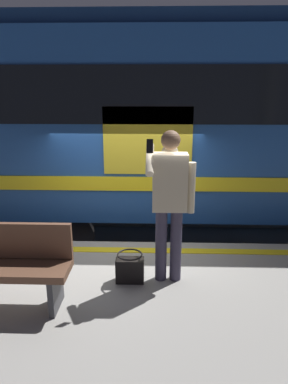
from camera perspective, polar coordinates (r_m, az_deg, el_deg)
name	(u,v)px	position (r m, az deg, el deg)	size (l,w,h in m)	color
ground_plane	(125,293)	(5.91, -3.16, -16.13)	(24.53, 24.53, 0.00)	#4C4742
platform	(109,354)	(4.14, -5.74, -24.93)	(13.86, 3.78, 0.91)	gray
safety_line	(122,250)	(5.21, -3.61, -9.46)	(13.59, 0.16, 0.01)	yellow
track_rail_near	(131,249)	(7.15, -2.16, -9.29)	(18.02, 0.08, 0.16)	slate
track_rail_far	(135,223)	(8.46, -1.49, -5.08)	(18.02, 0.08, 0.16)	slate
train_carriage	(232,118)	(7.32, 14.16, 11.74)	(9.39, 3.05, 4.22)	#1E478C
passenger	(170,195)	(4.07, 4.24, -0.49)	(0.57, 0.55, 1.85)	#383347
handbag	(130,269)	(4.36, -2.32, -12.43)	(0.34, 0.31, 0.37)	black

